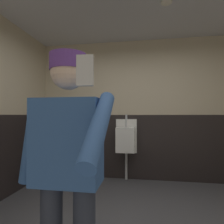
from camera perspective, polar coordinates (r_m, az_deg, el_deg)
The scene contains 8 objects.
wall_back at distance 3.79m, azimuth 7.76°, elevation 0.80°, with size 4.47×0.12×2.69m, color beige.
wainscot_band_back at distance 3.76m, azimuth 7.76°, elevation -10.30°, with size 3.87×0.03×1.23m, color black.
downlight_far at distance 2.89m, azimuth 15.97°, elevation 29.09°, with size 0.14×0.14×0.03m, color white.
urinal_solo at distance 3.61m, azimuth 4.14°, elevation -8.10°, with size 0.40×0.34×1.24m.
person at distance 1.28m, azimuth -13.20°, elevation -13.16°, with size 0.64×0.60×1.61m.
cell_phone at distance 0.70m, azimuth -8.05°, elevation 12.16°, with size 0.06×0.02×0.11m, color silver.
trash_bin at distance 3.72m, azimuth -19.52°, elevation -14.34°, with size 0.29×0.29×0.72m, color #38383D.
soap_dispenser at distance 3.83m, azimuth -5.99°, elevation 1.80°, with size 0.10×0.07×0.18m, color silver.
Camera 1 is at (0.10, -1.81, 1.21)m, focal length 30.58 mm.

